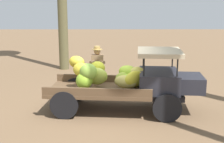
% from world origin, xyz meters
% --- Properties ---
extents(ground_plane, '(60.00, 60.00, 0.00)m').
position_xyz_m(ground_plane, '(0.00, 0.00, 0.00)').
color(ground_plane, brown).
extents(truck, '(4.56, 2.09, 1.83)m').
position_xyz_m(truck, '(0.59, -0.30, 0.91)').
color(truck, '#24252D').
rests_on(truck, ground).
extents(farmer, '(0.53, 0.46, 1.75)m').
position_xyz_m(farmer, '(-0.42, 1.09, 1.00)').
color(farmer, beige).
rests_on(farmer, ground).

